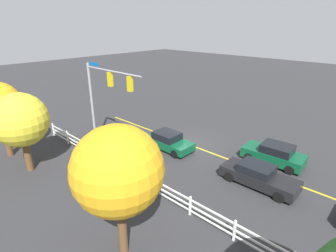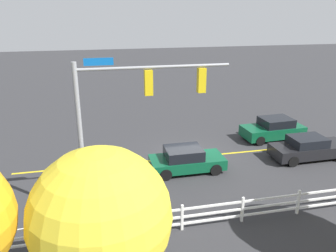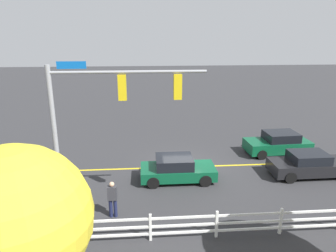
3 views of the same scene
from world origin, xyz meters
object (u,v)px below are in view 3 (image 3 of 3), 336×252
(car_2, at_px, (278,143))
(car_3, at_px, (311,165))
(tree_2, at_px, (17,220))
(car_1, at_px, (177,169))
(pedestrian, at_px, (113,198))

(car_2, height_order, car_3, car_2)
(car_2, distance_m, tree_2, 17.34)
(car_1, height_order, tree_2, tree_2)
(car_1, xyz_separation_m, pedestrian, (3.16, 3.29, 0.26))
(tree_2, bearing_deg, car_2, -133.93)
(car_2, relative_size, pedestrian, 2.54)
(car_1, xyz_separation_m, car_3, (-7.60, 0.01, 0.00))
(car_1, bearing_deg, car_3, -0.03)
(pedestrian, bearing_deg, car_3, -72.18)
(car_1, xyz_separation_m, tree_2, (4.70, 8.91, 2.97))
(car_2, bearing_deg, tree_2, 42.92)
(pedestrian, bearing_deg, car_1, -42.99)
(car_2, xyz_separation_m, tree_2, (11.86, 12.31, 2.92))
(pedestrian, bearing_deg, tree_2, 165.58)
(car_1, bearing_deg, tree_2, -117.75)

